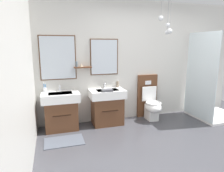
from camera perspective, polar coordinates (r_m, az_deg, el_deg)
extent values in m
cube|color=#3D3D42|center=(3.63, 19.77, -17.65)|extent=(6.05, 4.86, 0.10)
cube|color=beige|center=(4.72, 7.99, 7.00)|extent=(4.85, 0.12, 2.62)
cube|color=#4C301E|center=(4.21, -15.04, 7.70)|extent=(0.71, 0.02, 0.89)
cube|color=silver|center=(4.20, -15.04, 7.69)|extent=(0.67, 0.01, 0.85)
cube|color=#4C301E|center=(4.35, -2.21, 8.20)|extent=(0.61, 0.02, 0.76)
cube|color=silver|center=(4.34, -2.17, 8.19)|extent=(0.57, 0.01, 0.72)
cube|color=#56331E|center=(4.19, -8.29, 5.26)|extent=(0.36, 0.14, 0.02)
cylinder|color=slate|center=(4.16, -9.96, 6.09)|extent=(0.05, 0.05, 0.11)
cone|color=gray|center=(4.17, -8.72, 5.87)|extent=(0.07, 0.07, 0.07)
cylinder|color=gray|center=(4.53, 13.79, 21.00)|extent=(0.01, 0.01, 0.36)
sphere|color=silver|center=(4.50, 13.65, 18.13)|extent=(0.10, 0.10, 0.10)
cylinder|color=gray|center=(4.65, 15.54, 18.92)|extent=(0.01, 0.01, 0.64)
sphere|color=silver|center=(4.62, 15.28, 14.39)|extent=(0.09, 0.09, 0.09)
cylinder|color=gray|center=(4.59, 15.73, 19.93)|extent=(0.01, 0.01, 0.49)
sphere|color=silver|center=(4.55, 15.52, 16.25)|extent=(0.09, 0.09, 0.09)
cylinder|color=gray|center=(4.54, 16.23, 19.20)|extent=(0.01, 0.01, 0.62)
sphere|color=silver|center=(4.51, 15.97, 14.71)|extent=(0.11, 0.11, 0.11)
cube|color=beige|center=(2.55, -25.43, 2.11)|extent=(0.12, 3.66, 2.62)
cube|color=#474C56|center=(3.79, -13.37, -14.97)|extent=(0.68, 0.44, 0.01)
cube|color=#56331E|center=(4.23, -14.12, -7.95)|extent=(0.63, 0.47, 0.58)
cube|color=black|center=(3.98, -13.97, -8.13)|extent=(0.35, 0.01, 0.02)
cube|color=white|center=(4.12, -14.38, -3.03)|extent=(0.73, 0.49, 0.17)
cube|color=silver|center=(4.08, -14.40, -2.18)|extent=(0.46, 0.27, 0.03)
cylinder|color=silver|center=(4.28, -14.61, -0.57)|extent=(0.03, 0.03, 0.11)
cylinder|color=silver|center=(4.22, -14.60, -0.09)|extent=(0.02, 0.11, 0.02)
cube|color=#56331E|center=(4.37, -1.41, -6.95)|extent=(0.63, 0.47, 0.58)
cube|color=black|center=(4.13, -0.51, -7.04)|extent=(0.35, 0.01, 0.02)
cube|color=white|center=(4.27, -1.43, -2.16)|extent=(0.73, 0.49, 0.17)
cube|color=silver|center=(4.22, -1.33, -1.34)|extent=(0.46, 0.27, 0.03)
cylinder|color=silver|center=(4.42, -2.13, 0.18)|extent=(0.03, 0.03, 0.11)
cylinder|color=silver|center=(4.36, -1.95, 0.66)|extent=(0.02, 0.11, 0.02)
cube|color=#56331E|center=(4.85, 9.78, -2.67)|extent=(0.48, 0.10, 1.00)
cube|color=silver|center=(4.73, 10.21, 0.94)|extent=(0.15, 0.01, 0.09)
cube|color=white|center=(4.72, 11.10, -7.31)|extent=(0.22, 0.30, 0.34)
ellipsoid|color=white|center=(4.61, 11.64, -5.84)|extent=(0.37, 0.46, 0.24)
torus|color=white|center=(4.58, 11.69, -4.70)|extent=(0.35, 0.35, 0.04)
cube|color=white|center=(4.72, 10.49, -2.14)|extent=(0.35, 0.03, 0.33)
cylinder|color=silver|center=(4.26, -18.44, -0.98)|extent=(0.07, 0.07, 0.09)
cylinder|color=#2D84DB|center=(4.24, -18.31, -0.30)|extent=(0.01, 0.03, 0.16)
cube|color=white|center=(4.22, -18.38, 0.73)|extent=(0.01, 0.02, 0.03)
cylinder|color=#2D84DB|center=(4.24, -18.64, -0.24)|extent=(0.02, 0.03, 0.17)
cube|color=white|center=(4.22, -18.80, 0.86)|extent=(0.01, 0.02, 0.03)
cylinder|color=gray|center=(4.49, 1.60, 0.52)|extent=(0.06, 0.06, 0.14)
cylinder|color=silver|center=(4.47, 1.61, 1.61)|extent=(0.02, 0.02, 0.04)
cube|color=#47474C|center=(4.10, -1.42, -1.22)|extent=(0.22, 0.16, 0.04)
cube|color=white|center=(5.44, 27.09, -7.44)|extent=(1.03, 0.95, 0.05)
cube|color=silver|center=(4.88, 23.78, 2.58)|extent=(0.02, 0.95, 1.90)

